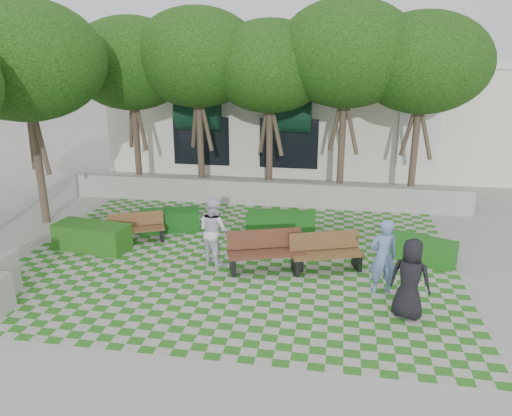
% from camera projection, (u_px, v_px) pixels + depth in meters
% --- Properties ---
extents(ground, '(90.00, 90.00, 0.00)m').
position_uv_depth(ground, '(228.00, 275.00, 13.07)').
color(ground, gray).
rests_on(ground, ground).
extents(lawn, '(12.00, 12.00, 0.00)m').
position_uv_depth(lawn, '(236.00, 260.00, 14.01)').
color(lawn, '#2B721E').
rests_on(lawn, ground).
extents(sidewalk_south, '(16.00, 2.00, 0.01)m').
position_uv_depth(sidewalk_south, '(168.00, 392.00, 8.67)').
color(sidewalk_south, '#9E9B93').
rests_on(sidewalk_south, ground).
extents(sidewalk_west, '(2.00, 12.00, 0.01)m').
position_uv_depth(sidewalk_west, '(4.00, 243.00, 15.15)').
color(sidewalk_west, '#9E9B93').
rests_on(sidewalk_west, ground).
extents(retaining_wall, '(15.00, 0.36, 0.90)m').
position_uv_depth(retaining_wall, '(264.00, 193.00, 18.74)').
color(retaining_wall, '#9E9B93').
rests_on(retaining_wall, ground).
extents(bench_east, '(2.02, 1.23, 1.01)m').
position_uv_depth(bench_east, '(326.00, 253.00, 13.26)').
color(bench_east, brown).
rests_on(bench_east, ground).
extents(bench_mid, '(2.13, 1.29, 1.06)m').
position_uv_depth(bench_mid, '(266.00, 252.00, 13.25)').
color(bench_mid, '#4F291B').
rests_on(bench_mid, ground).
extents(bench_west, '(1.76, 1.21, 0.88)m').
position_uv_depth(bench_west, '(136.00, 228.00, 15.20)').
color(bench_west, brown).
rests_on(bench_west, ground).
extents(hedge_east, '(1.98, 1.39, 0.64)m').
position_uv_depth(hedge_east, '(421.00, 250.00, 13.88)').
color(hedge_east, '#175316').
rests_on(hedge_east, ground).
extents(hedge_midright, '(2.19, 0.99, 0.75)m').
position_uv_depth(hedge_midright, '(281.00, 225.00, 15.66)').
color(hedge_midright, '#155016').
rests_on(hedge_midright, ground).
extents(hedge_midleft, '(2.04, 1.31, 0.66)m').
position_uv_depth(hedge_midleft, '(170.00, 220.00, 16.17)').
color(hedge_midleft, '#124615').
rests_on(hedge_midleft, ground).
extents(hedge_west, '(2.30, 1.19, 0.77)m').
position_uv_depth(hedge_west, '(92.00, 237.00, 14.65)').
color(hedge_west, '#1E5115').
rests_on(hedge_west, ground).
extents(person_blue, '(0.77, 0.59, 1.87)m').
position_uv_depth(person_blue, '(383.00, 257.00, 11.90)').
color(person_blue, '#6981BF').
rests_on(person_blue, ground).
extents(person_dark, '(1.04, 0.87, 1.83)m').
position_uv_depth(person_dark, '(410.00, 279.00, 10.82)').
color(person_dark, black).
rests_on(person_dark, ground).
extents(person_white, '(1.14, 1.09, 1.86)m').
position_uv_depth(person_white, '(214.00, 231.00, 13.59)').
color(person_white, white).
rests_on(person_white, ground).
extents(tree_row, '(17.70, 13.40, 7.41)m').
position_uv_depth(tree_row, '(210.00, 62.00, 17.34)').
color(tree_row, '#47382B').
rests_on(tree_row, ground).
extents(building, '(18.00, 8.92, 5.15)m').
position_uv_depth(building, '(306.00, 112.00, 25.34)').
color(building, silver).
rests_on(building, ground).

